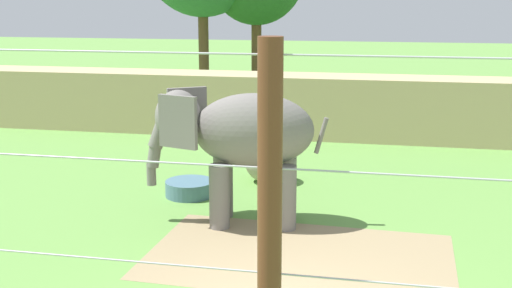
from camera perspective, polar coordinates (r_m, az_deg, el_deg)
The scene contains 6 objects.
dirt_patch at distance 11.40m, azimuth 3.88°, elevation -9.90°, with size 5.27×3.27×0.01m, color #937F5B.
embankment_wall at distance 20.83m, azimuth 8.00°, elevation 3.29°, with size 36.00×1.80×1.98m, color tan.
elephant at distance 12.54m, azimuth -1.47°, elevation 0.70°, with size 3.58×1.70×2.67m.
enrichment_ball at distance 15.63m, azimuth 0.94°, elevation -1.45°, with size 1.09×1.09×1.09m, color gray.
cable_fence at distance 6.29m, azimuth -0.04°, elevation -9.21°, with size 11.21×0.24×4.07m.
water_tub at distance 14.70m, azimuth -5.93°, elevation -3.92°, with size 1.10×1.10×0.35m.
Camera 1 is at (1.24, -8.15, 4.40)m, focal length 44.98 mm.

